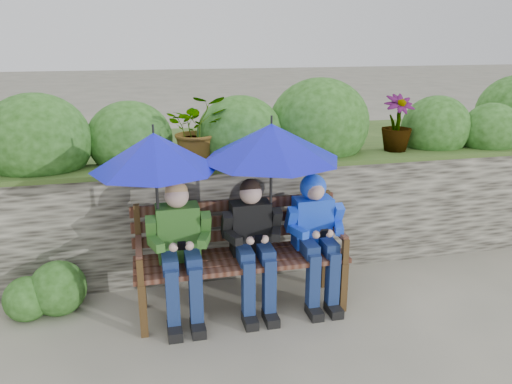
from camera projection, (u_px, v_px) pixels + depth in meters
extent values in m
plane|color=slate|center=(259.00, 308.00, 4.01)|extent=(60.00, 60.00, 0.00)
cube|color=#2E2C25|center=(240.00, 218.00, 4.56)|extent=(8.00, 0.40, 1.00)
cube|color=#345121|center=(239.00, 164.00, 4.41)|extent=(8.00, 0.42, 0.04)
cube|color=#345121|center=(219.00, 184.00, 5.68)|extent=(8.00, 2.00, 0.96)
ellipsoid|color=#1B4110|center=(37.00, 141.00, 4.12)|extent=(0.88, 0.70, 0.79)
ellipsoid|color=#1B4110|center=(130.00, 139.00, 4.39)|extent=(0.75, 0.60, 0.67)
ellipsoid|color=#1B4110|center=(240.00, 135.00, 4.52)|extent=(0.79, 0.63, 0.71)
ellipsoid|color=#1B4110|center=(319.00, 124.00, 4.73)|extent=(0.97, 0.78, 0.87)
ellipsoid|color=#1B4110|center=(436.00, 128.00, 4.98)|extent=(0.71, 0.57, 0.64)
ellipsoid|color=#1B4110|center=(491.00, 131.00, 4.99)|extent=(0.62, 0.49, 0.56)
sphere|color=#E092C6|center=(74.00, 154.00, 4.15)|extent=(0.14, 0.14, 0.14)
sphere|color=#E092C6|center=(263.00, 145.00, 4.51)|extent=(0.14, 0.14, 0.14)
sphere|color=#E092C6|center=(454.00, 135.00, 4.94)|extent=(0.14, 0.14, 0.14)
imported|color=#1B4110|center=(197.00, 128.00, 4.33)|extent=(0.53, 0.46, 0.59)
imported|color=#1B4110|center=(397.00, 123.00, 4.76)|extent=(0.30, 0.30, 0.54)
sphere|color=#1B4110|center=(58.00, 288.00, 3.94)|extent=(0.44, 0.44, 0.44)
sphere|color=#1B4110|center=(27.00, 299.00, 3.86)|extent=(0.35, 0.35, 0.35)
cube|color=#432E16|center=(143.00, 311.00, 3.58)|extent=(0.06, 0.06, 0.41)
cube|color=#432E16|center=(142.00, 284.00, 3.96)|extent=(0.06, 0.06, 0.41)
cube|color=#432E16|center=(343.00, 287.00, 3.92)|extent=(0.06, 0.06, 0.41)
cube|color=#432E16|center=(324.00, 265.00, 4.30)|extent=(0.06, 0.06, 0.41)
cube|color=#462417|center=(247.00, 270.00, 3.71)|extent=(1.65, 0.09, 0.04)
cube|color=#462417|center=(243.00, 263.00, 3.82)|extent=(1.65, 0.09, 0.04)
cube|color=#462417|center=(240.00, 256.00, 3.93)|extent=(1.65, 0.09, 0.04)
cube|color=#462417|center=(237.00, 250.00, 4.05)|extent=(1.65, 0.09, 0.04)
cube|color=#432E16|center=(138.00, 233.00, 3.85)|extent=(0.05, 0.05, 0.46)
cube|color=#462417|center=(139.00, 247.00, 3.65)|extent=(0.05, 0.43, 0.04)
cube|color=#432E16|center=(140.00, 272.00, 3.49)|extent=(0.05, 0.05, 0.20)
cube|color=#432E16|center=(326.00, 217.00, 4.19)|extent=(0.05, 0.05, 0.46)
cube|color=#462417|center=(336.00, 229.00, 3.99)|extent=(0.05, 0.43, 0.04)
cube|color=#432E16|center=(345.00, 251.00, 3.83)|extent=(0.05, 0.05, 0.20)
cube|color=#462417|center=(236.00, 234.00, 4.06)|extent=(1.65, 0.03, 0.08)
cube|color=#462417|center=(236.00, 220.00, 4.02)|extent=(1.65, 0.03, 0.08)
cube|color=#462417|center=(235.00, 205.00, 3.98)|extent=(1.65, 0.03, 0.08)
cube|color=#275E1B|center=(178.00, 232.00, 3.79)|extent=(0.32, 0.19, 0.43)
sphere|color=#C9A392|center=(177.00, 196.00, 3.69)|extent=(0.18, 0.18, 0.18)
sphere|color=tan|center=(176.00, 192.00, 3.69)|extent=(0.17, 0.17, 0.17)
cube|color=navy|center=(170.00, 261.00, 3.68)|extent=(0.11, 0.30, 0.11)
cube|color=navy|center=(173.00, 301.00, 3.62)|extent=(0.09, 0.10, 0.51)
cube|color=black|center=(175.00, 331.00, 3.63)|extent=(0.10, 0.21, 0.08)
cube|color=navy|center=(192.00, 259.00, 3.72)|extent=(0.11, 0.30, 0.11)
cube|color=navy|center=(196.00, 299.00, 3.66)|extent=(0.09, 0.10, 0.51)
cube|color=black|center=(198.00, 328.00, 3.67)|extent=(0.10, 0.21, 0.08)
cube|color=#275E1B|center=(151.00, 230.00, 3.69)|extent=(0.08, 0.17, 0.24)
cube|color=#275E1B|center=(156.00, 244.00, 3.60)|extent=(0.12, 0.20, 0.07)
sphere|color=#C9A392|center=(173.00, 247.00, 3.55)|extent=(0.07, 0.07, 0.07)
cube|color=#275E1B|center=(205.00, 225.00, 3.78)|extent=(0.08, 0.17, 0.24)
cube|color=#275E1B|center=(204.00, 240.00, 3.68)|extent=(0.12, 0.20, 0.07)
sphere|color=#C9A392|center=(189.00, 246.00, 3.57)|extent=(0.07, 0.07, 0.07)
cube|color=black|center=(181.00, 246.00, 3.55)|extent=(0.06, 0.07, 0.09)
cube|color=black|center=(250.00, 227.00, 3.92)|extent=(0.31, 0.18, 0.42)
sphere|color=#C9A392|center=(251.00, 193.00, 3.82)|extent=(0.17, 0.17, 0.17)
sphere|color=black|center=(250.00, 189.00, 3.82)|extent=(0.16, 0.16, 0.16)
cube|color=navy|center=(244.00, 253.00, 3.81)|extent=(0.11, 0.29, 0.11)
cube|color=navy|center=(248.00, 292.00, 3.76)|extent=(0.09, 0.10, 0.50)
cube|color=black|center=(250.00, 321.00, 3.77)|extent=(0.10, 0.20, 0.07)
cube|color=navy|center=(265.00, 251.00, 3.85)|extent=(0.11, 0.29, 0.11)
cube|color=navy|center=(269.00, 289.00, 3.79)|extent=(0.09, 0.10, 0.50)
cube|color=black|center=(271.00, 318.00, 3.81)|extent=(0.10, 0.20, 0.07)
cube|color=black|center=(227.00, 225.00, 3.82)|extent=(0.07, 0.17, 0.23)
cube|color=black|center=(233.00, 238.00, 3.73)|extent=(0.12, 0.19, 0.06)
sphere|color=#C9A392|center=(250.00, 241.00, 3.68)|extent=(0.06, 0.06, 0.06)
cube|color=black|center=(276.00, 221.00, 3.90)|extent=(0.07, 0.17, 0.23)
cube|color=black|center=(276.00, 234.00, 3.81)|extent=(0.12, 0.19, 0.06)
sphere|color=#C9A392|center=(265.00, 239.00, 3.71)|extent=(0.06, 0.06, 0.06)
cube|color=black|center=(258.00, 239.00, 3.68)|extent=(0.06, 0.07, 0.09)
cube|color=#272FE3|center=(312.00, 222.00, 4.03)|extent=(0.30, 0.18, 0.41)
sphere|color=#C9A392|center=(314.00, 189.00, 3.93)|extent=(0.17, 0.17, 0.17)
sphere|color=#272FE3|center=(313.00, 187.00, 3.96)|extent=(0.21, 0.21, 0.21)
sphere|color=#C9A392|center=(316.00, 192.00, 3.90)|extent=(0.13, 0.13, 0.13)
cube|color=navy|center=(308.00, 247.00, 3.93)|extent=(0.11, 0.29, 0.11)
cube|color=navy|center=(313.00, 284.00, 3.87)|extent=(0.09, 0.10, 0.50)
cube|color=black|center=(314.00, 312.00, 3.89)|extent=(0.10, 0.20, 0.07)
cube|color=navy|center=(327.00, 245.00, 3.96)|extent=(0.11, 0.29, 0.11)
cube|color=navy|center=(332.00, 282.00, 3.91)|extent=(0.09, 0.10, 0.50)
cube|color=black|center=(334.00, 310.00, 3.92)|extent=(0.10, 0.20, 0.07)
cube|color=#272FE3|center=(291.00, 220.00, 3.93)|extent=(0.07, 0.16, 0.23)
cube|color=#272FE3|center=(299.00, 232.00, 3.85)|extent=(0.11, 0.19, 0.06)
sphere|color=#C9A392|center=(316.00, 235.00, 3.80)|extent=(0.06, 0.06, 0.06)
cube|color=#272FE3|center=(337.00, 216.00, 4.02)|extent=(0.07, 0.16, 0.23)
cube|color=#272FE3|center=(339.00, 228.00, 3.92)|extent=(0.11, 0.19, 0.06)
sphere|color=#C9A392|center=(329.00, 233.00, 3.82)|extent=(0.06, 0.06, 0.06)
cube|color=black|center=(323.00, 233.00, 3.80)|extent=(0.06, 0.07, 0.09)
cone|color=#0F13CB|center=(154.00, 151.00, 3.53)|extent=(0.93, 0.93, 0.27)
cylinder|color=black|center=(153.00, 129.00, 3.48)|extent=(0.02, 0.02, 0.06)
cylinder|color=black|center=(157.00, 193.00, 3.62)|extent=(0.02, 0.02, 0.62)
sphere|color=black|center=(160.00, 233.00, 3.72)|extent=(0.04, 0.04, 0.04)
cone|color=#0F13CB|center=(271.00, 142.00, 3.70)|extent=(1.06, 1.06, 0.27)
cylinder|color=black|center=(272.00, 119.00, 3.65)|extent=(0.02, 0.02, 0.06)
cylinder|color=black|center=(271.00, 183.00, 3.80)|extent=(0.02, 0.02, 0.63)
sphere|color=black|center=(271.00, 222.00, 3.89)|extent=(0.04, 0.04, 0.04)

